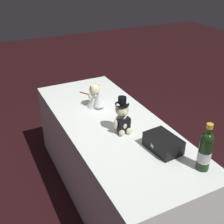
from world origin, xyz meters
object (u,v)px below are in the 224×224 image
at_px(teddy_bear_bride, 96,97).
at_px(champagne_bottle, 205,151).
at_px(teddy_bear_groom, 122,118).
at_px(signing_pen, 86,94).
at_px(gift_case_black, 163,143).

height_order(teddy_bear_bride, champagne_bottle, champagne_bottle).
bearing_deg(teddy_bear_bride, teddy_bear_groom, 1.31).
xyz_separation_m(teddy_bear_groom, signing_pen, (-0.77, 0.00, -0.12)).
xyz_separation_m(champagne_bottle, signing_pen, (-1.40, -0.25, -0.14)).
distance_m(teddy_bear_bride, signing_pen, 0.31).
distance_m(signing_pen, gift_case_black, 1.13).
bearing_deg(gift_case_black, signing_pen, -172.75).
bearing_deg(champagne_bottle, signing_pen, -169.87).
distance_m(teddy_bear_groom, champagne_bottle, 0.68).
bearing_deg(champagne_bottle, gift_case_black, -159.24).
bearing_deg(signing_pen, teddy_bear_groom, -0.26).
height_order(signing_pen, gift_case_black, gift_case_black).
xyz_separation_m(teddy_bear_bride, signing_pen, (-0.30, 0.01, -0.09)).
distance_m(teddy_bear_groom, gift_case_black, 0.38).
relative_size(teddy_bear_bride, gift_case_black, 0.82).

